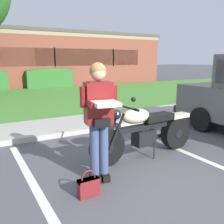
% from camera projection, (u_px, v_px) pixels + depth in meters
% --- Properties ---
extents(ground_plane, '(140.00, 140.00, 0.00)m').
position_uv_depth(ground_plane, '(154.00, 176.00, 3.80)').
color(ground_plane, '#4C4C51').
extents(curb_strip, '(60.00, 0.20, 0.12)m').
position_uv_depth(curb_strip, '(84.00, 130.00, 6.06)').
color(curb_strip, '#ADA89E').
rests_on(curb_strip, ground).
extents(concrete_walk, '(60.00, 1.50, 0.08)m').
position_uv_depth(concrete_walk, '(72.00, 123.00, 6.79)').
color(concrete_walk, '#ADA89E').
rests_on(concrete_walk, ground).
extents(grass_lawn, '(60.00, 8.52, 0.06)m').
position_uv_depth(grass_lawn, '(32.00, 99.00, 11.05)').
color(grass_lawn, '#478433').
rests_on(grass_lawn, ground).
extents(stall_stripe_0, '(0.16, 4.40, 0.01)m').
position_uv_depth(stall_stripe_0, '(41.00, 199.00, 3.17)').
color(stall_stripe_0, silver).
rests_on(stall_stripe_0, ground).
extents(stall_stripe_1, '(0.16, 4.40, 0.01)m').
position_uv_depth(stall_stripe_1, '(197.00, 157.00, 4.53)').
color(stall_stripe_1, silver).
rests_on(stall_stripe_1, ground).
extents(motorcycle, '(2.24, 0.82, 1.18)m').
position_uv_depth(motorcycle, '(148.00, 130.00, 4.56)').
color(motorcycle, black).
rests_on(motorcycle, ground).
extents(rider_person, '(0.53, 0.62, 1.70)m').
position_uv_depth(rider_person, '(99.00, 113.00, 3.47)').
color(rider_person, black).
rests_on(rider_person, ground).
extents(handbag, '(0.28, 0.13, 0.36)m').
position_uv_depth(handbag, '(89.00, 186.00, 3.22)').
color(handbag, maroon).
rests_on(handbag, ground).
extents(hedge_center_left, '(2.85, 0.90, 1.24)m').
position_uv_depth(hedge_center_left, '(49.00, 78.00, 15.56)').
color(hedge_center_left, '#336B2D').
rests_on(hedge_center_left, ground).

